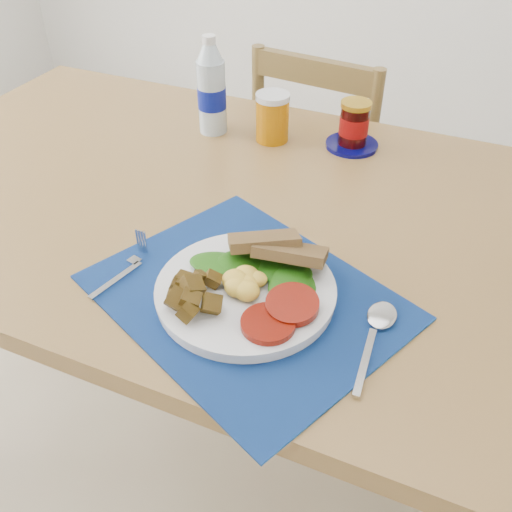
{
  "coord_description": "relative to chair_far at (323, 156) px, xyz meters",
  "views": [
    {
      "loc": [
        0.48,
        -0.63,
        1.36
      ],
      "look_at": [
        0.21,
        0.0,
        0.8
      ],
      "focal_mm": 40.0,
      "sensor_mm": 36.0,
      "label": 1
    }
  ],
  "objects": [
    {
      "name": "ground",
      "position": [
        -0.07,
        -0.81,
        -0.54
      ],
      "size": [
        4.0,
        4.0,
        0.0
      ],
      "primitive_type": "plane",
      "color": "tan",
      "rests_on": "ground"
    },
    {
      "name": "table",
      "position": [
        -0.07,
        -0.61,
        0.13
      ],
      "size": [
        1.4,
        0.9,
        0.75
      ],
      "color": "brown",
      "rests_on": "ground"
    },
    {
      "name": "chair_far",
      "position": [
        0.0,
        0.0,
        0.0
      ],
      "size": [
        0.43,
        0.41,
        1.05
      ],
      "rotation": [
        0.0,
        0.0,
        3.04
      ],
      "color": "brown",
      "rests_on": "ground"
    },
    {
      "name": "placemat",
      "position": [
        0.14,
        -0.85,
        0.21
      ],
      "size": [
        0.56,
        0.51,
        0.0
      ],
      "primitive_type": "cube",
      "rotation": [
        0.0,
        0.0,
        -0.42
      ],
      "color": "black",
      "rests_on": "table"
    },
    {
      "name": "breakfast_plate",
      "position": [
        0.13,
        -0.86,
        0.24
      ],
      "size": [
        0.28,
        0.28,
        0.07
      ],
      "rotation": [
        0.0,
        0.0,
        0.39
      ],
      "color": "silver",
      "rests_on": "placemat"
    },
    {
      "name": "fork",
      "position": [
        -0.07,
        -0.87,
        0.22
      ],
      "size": [
        0.03,
        0.15,
        0.0
      ],
      "rotation": [
        0.0,
        0.0,
        -0.22
      ],
      "color": "#B2B5BA",
      "rests_on": "placemat"
    },
    {
      "name": "spoon",
      "position": [
        0.34,
        -0.84,
        0.22
      ],
      "size": [
        0.04,
        0.19,
        0.01
      ],
      "rotation": [
        0.0,
        0.0,
        0.07
      ],
      "color": "#B2B5BA",
      "rests_on": "placemat"
    },
    {
      "name": "water_bottle",
      "position": [
        -0.17,
        -0.36,
        0.31
      ],
      "size": [
        0.06,
        0.06,
        0.22
      ],
      "color": "#ADBFCC",
      "rests_on": "table"
    },
    {
      "name": "juice_glass",
      "position": [
        -0.02,
        -0.35,
        0.26
      ],
      "size": [
        0.07,
        0.07,
        0.1
      ],
      "primitive_type": "cylinder",
      "color": "#B16504",
      "rests_on": "table"
    },
    {
      "name": "jam_on_saucer",
      "position": [
        0.15,
        -0.31,
        0.26
      ],
      "size": [
        0.12,
        0.12,
        0.11
      ],
      "color": "#040549",
      "rests_on": "table"
    }
  ]
}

